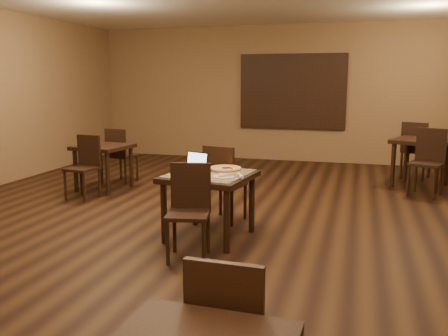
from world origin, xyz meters
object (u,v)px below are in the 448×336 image
(laptop, at_px, (195,166))
(other_table_b_chair_far, at_px, (119,152))
(other_table_a, at_px, (422,147))
(other_table_a_chair_far, at_px, (415,147))
(tiled_table, at_px, (209,182))
(chair_main_near, at_px, (189,205))
(chair_main_far, at_px, (223,179))
(other_table_c_chair_far, at_px, (229,330))
(other_table_a_chair_near, at_px, (428,158))
(other_table_b, at_px, (103,153))
(pizza_pan, at_px, (225,170))
(other_table_b_chair_near, at_px, (85,163))

(laptop, height_order, other_table_b_chair_far, laptop)
(other_table_a, relative_size, other_table_a_chair_far, 1.07)
(tiled_table, bearing_deg, chair_main_near, -83.91)
(laptop, bearing_deg, tiled_table, -6.34)
(chair_main_far, xyz_separation_m, other_table_c_chair_far, (1.04, -3.47, -0.03))
(chair_main_far, height_order, other_table_b_chair_far, chair_main_far)
(tiled_table, distance_m, laptop, 0.27)
(other_table_a_chair_near, relative_size, other_table_b, 1.17)
(tiled_table, distance_m, pizza_pan, 0.29)
(tiled_table, bearing_deg, other_table_a, 60.96)
(chair_main_far, distance_m, other_table_c_chair_far, 3.62)
(other_table_b_chair_far, height_order, other_table_c_chair_far, other_table_b_chair_far)
(other_table_a_chair_far, relative_size, other_table_b, 1.17)
(other_table_a, xyz_separation_m, other_table_b_chair_far, (-5.09, -1.15, -0.13))
(laptop, relative_size, other_table_b_chair_near, 0.37)
(tiled_table, height_order, other_table_b, tiled_table)
(laptop, distance_m, other_table_b, 2.84)
(laptop, bearing_deg, other_table_a, 70.56)
(chair_main_near, bearing_deg, other_table_b_chair_far, 117.69)
(chair_main_near, xyz_separation_m, other_table_a, (2.67, 4.18, 0.13))
(other_table_a_chair_near, relative_size, other_table_b_chair_near, 1.09)
(pizza_pan, xyz_separation_m, other_table_c_chair_far, (0.90, -3.09, -0.24))
(other_table_b, height_order, other_table_b_chair_far, other_table_b_chair_far)
(chair_main_near, height_order, pizza_pan, chair_main_near)
(laptop, distance_m, other_table_a_chair_near, 4.05)
(chair_main_far, bearing_deg, other_table_a_chair_far, -113.35)
(other_table_b, bearing_deg, chair_main_near, -37.87)
(other_table_a, relative_size, other_table_c_chair_far, 1.20)
(tiled_table, height_order, other_table_c_chair_far, other_table_c_chair_far)
(laptop, xyz_separation_m, other_table_c_chair_far, (1.22, -2.95, -0.29))
(other_table_b, relative_size, other_table_c_chair_far, 0.95)
(pizza_pan, bearing_deg, chair_main_near, -99.04)
(tiled_table, distance_m, other_table_a, 4.44)
(other_table_b, relative_size, other_table_b_chair_far, 0.93)
(pizza_pan, relative_size, other_table_b_chair_near, 0.39)
(other_table_b_chair_far, bearing_deg, tiled_table, 143.06)
(chair_main_far, relative_size, other_table_a_chair_near, 0.95)
(chair_main_far, xyz_separation_m, laptop, (-0.18, -0.52, 0.25))
(chair_main_far, bearing_deg, other_table_c_chair_far, 119.85)
(chair_main_far, relative_size, other_table_b, 1.11)
(other_table_b, distance_m, other_table_b_chair_far, 0.57)
(other_table_b_chair_near, height_order, other_table_c_chair_far, other_table_b_chair_near)
(laptop, distance_m, other_table_a_chair_far, 4.97)
(laptop, relative_size, other_table_a, 0.32)
(chair_main_near, xyz_separation_m, other_table_c_chair_far, (1.04, -2.24, -0.01))
(other_table_b_chair_near, xyz_separation_m, other_table_c_chair_far, (3.45, -4.13, -0.02))
(pizza_pan, relative_size, other_table_b, 0.42)
(laptop, relative_size, other_table_b_chair_far, 0.37)
(chair_main_near, bearing_deg, other_table_a_chair_far, 50.26)
(tiled_table, distance_m, chair_main_near, 0.63)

